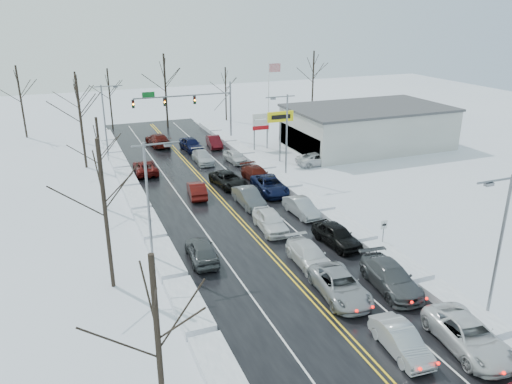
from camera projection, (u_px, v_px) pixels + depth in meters
name	position (u px, v px, depth m)	size (l,w,h in m)	color
ground	(245.00, 225.00, 42.16)	(160.00, 160.00, 0.00)	silver
road_surface	(237.00, 216.00, 43.91)	(14.00, 84.00, 0.01)	black
snow_bank_left	(150.00, 230.00, 41.26)	(1.82, 72.00, 0.59)	white
snow_bank_right	(313.00, 205.00, 46.55)	(1.82, 72.00, 0.59)	white
traffic_signal_mast	(194.00, 103.00, 65.84)	(13.28, 0.39, 8.00)	slate
tires_plus_sign	(280.00, 120.00, 58.02)	(3.20, 0.34, 6.00)	slate
used_vehicles_sign	(261.00, 124.00, 63.83)	(2.20, 0.22, 4.65)	slate
speed_limit_sign	(384.00, 229.00, 37.49)	(0.55, 0.09, 2.35)	slate
flagpole	(270.00, 92.00, 71.52)	(1.87, 1.20, 10.00)	silver
dealership_building	(367.00, 127.00, 65.27)	(20.40, 12.40, 5.30)	#BABBB6
streetlight_se	(499.00, 238.00, 27.54)	(3.20, 0.25, 9.00)	slate
streetlight_ne	(285.00, 130.00, 51.92)	(3.20, 0.25, 9.00)	slate
streetlight_sw	(151.00, 195.00, 33.95)	(3.20, 0.25, 9.00)	slate
streetlight_nw	(106.00, 117.00, 58.34)	(3.20, 0.25, 9.00)	slate
tree_left_a	(156.00, 318.00, 18.74)	(3.60, 3.60, 9.00)	#2D231C
tree_left_b	(102.00, 186.00, 30.51)	(4.00, 4.00, 10.00)	#2D231C
tree_left_c	(99.00, 146.00, 43.42)	(3.40, 3.40, 8.50)	#2D231C
tree_left_d	(79.00, 104.00, 54.88)	(4.20, 4.20, 10.50)	#2D231C
tree_left_e	(77.00, 94.00, 65.72)	(3.80, 3.80, 9.50)	#2D231C
tree_far_a	(19.00, 88.00, 68.31)	(4.00, 4.00, 10.00)	#2D231C
tree_far_b	(109.00, 87.00, 73.60)	(3.60, 3.60, 9.00)	#2D231C
tree_far_c	(165.00, 76.00, 74.16)	(4.40, 4.40, 11.00)	#2D231C
tree_far_d	(226.00, 83.00, 79.56)	(3.40, 3.40, 8.50)	#2D231C
tree_far_e	(313.00, 70.00, 85.08)	(4.20, 4.20, 10.50)	#2D231C
queued_car_1	(400.00, 351.00, 26.65)	(1.52, 4.37, 1.44)	#A8ABB0
queued_car_2	(340.00, 296.00, 31.77)	(2.55, 5.54, 1.54)	#96989D
queued_car_3	(309.00, 264.00, 35.69)	(2.06, 5.07, 1.47)	silver
queued_car_4	(270.00, 230.00, 41.24)	(1.97, 4.91, 1.67)	white
queued_car_5	(249.00, 206.00, 46.34)	(1.71, 4.89, 1.61)	#46484C
queued_car_6	(229.00, 186.00, 51.32)	(2.43, 5.28, 1.47)	black
queued_car_7	(203.00, 163.00, 59.18)	(1.93, 4.75, 1.38)	#AFB3B8
queued_car_8	(191.00, 151.00, 64.20)	(1.99, 4.95, 1.69)	black
queued_car_10	(467.00, 348.00, 26.92)	(2.64, 5.72, 1.59)	silver
queued_car_11	(390.00, 288.00, 32.67)	(2.31, 5.68, 1.65)	#45484B
queued_car_12	(336.00, 245.00, 38.69)	(1.95, 4.84, 1.65)	black
queued_car_13	(301.00, 215.00, 44.23)	(1.57, 4.50, 1.48)	#989CA0
queued_car_14	(270.00, 193.00, 49.59)	(2.63, 5.71, 1.59)	black
queued_car_15	(257.00, 181.00, 52.92)	(2.08, 5.12, 1.49)	#450F09
queued_car_16	(235.00, 162.00, 59.27)	(1.67, 4.14, 1.41)	silver
queued_car_17	(214.00, 147.00, 65.78)	(1.55, 4.45, 1.47)	#45090F
oncoming_car_0	(197.00, 197.00, 48.54)	(1.54, 4.43, 1.46)	#4F0D0A
oncoming_car_1	(146.00, 173.00, 55.35)	(2.38, 5.17, 1.44)	#4F0C0A
oncoming_car_2	(158.00, 146.00, 66.49)	(2.31, 5.68, 1.65)	#450D09
oncoming_car_3	(202.00, 260.00, 36.27)	(1.89, 4.69, 1.60)	#404245
parked_car_0	(317.00, 165.00, 58.48)	(2.31, 5.01, 1.39)	white
parked_car_1	(327.00, 155.00, 62.24)	(1.89, 4.65, 1.35)	#3A3D3F
parked_car_2	(289.00, 143.00, 67.61)	(1.90, 4.72, 1.61)	black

